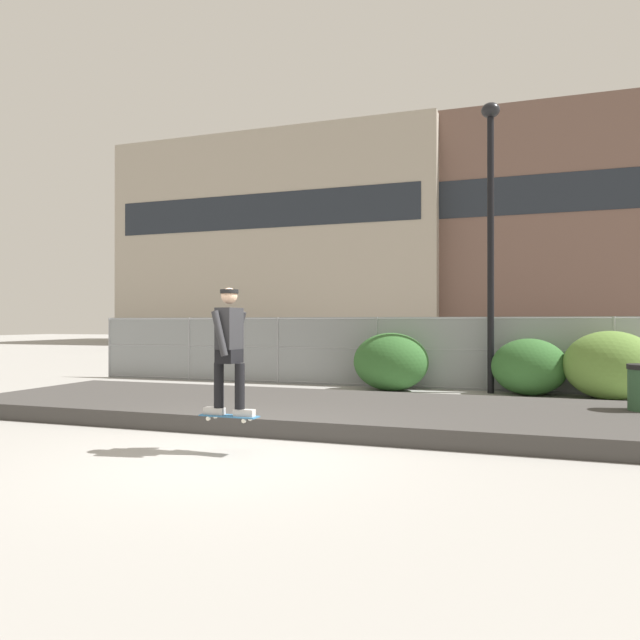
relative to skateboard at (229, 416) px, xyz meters
The scene contains 13 objects.
ground_plane 0.51m from the skateboard, 61.57° to the right, with size 120.00×120.00×0.00m, color gray.
gravel_berm 3.08m from the skateboard, 88.84° to the left, with size 12.85×3.96×0.28m, color #3D3A38.
skateboard is the anchor object (origin of this frame).
skater 0.95m from the skateboard, 104.04° to the left, with size 0.72×0.59×1.66m.
chain_fence 8.27m from the skateboard, 89.57° to the left, with size 17.07×0.06×1.85m.
street_lamp 9.22m from the skateboard, 69.17° to the left, with size 0.44×0.44×7.03m.
parked_car_near 10.86m from the skateboard, 102.92° to the left, with size 4.45×2.05×1.66m.
parked_car_mid 11.29m from the skateboard, 73.66° to the left, with size 4.48×2.11×1.66m.
library_building 41.77m from the skateboard, 109.57° to the left, with size 25.02×14.98×15.64m.
office_block 39.08m from the skateboard, 79.57° to the left, with size 22.67×10.42×15.90m.
shrub_left 7.54m from the skateboard, 85.50° to the left, with size 1.87×1.53×1.45m.
shrub_center 8.61m from the skateboard, 63.44° to the left, with size 1.72×1.41×1.33m.
shrub_right 9.24m from the skateboard, 53.23° to the left, with size 1.97×1.61×1.52m.
Camera 1 is at (3.46, -6.67, 1.72)m, focal length 32.61 mm.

